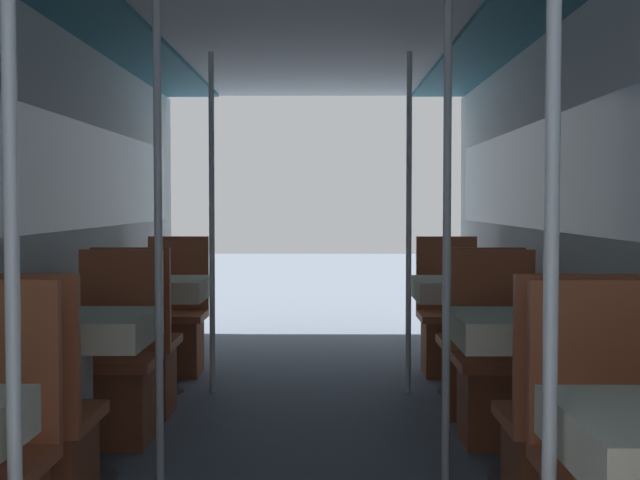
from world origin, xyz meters
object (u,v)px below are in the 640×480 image
Objects in this scene: dining_table_right_1 at (526,340)px; dining_table_left_2 at (158,296)px; dining_table_left_1 at (80,340)px; chair_left_far_2 at (175,333)px; support_pole_right_1 at (447,233)px; support_pole_right_2 at (409,223)px; dining_table_right_2 at (463,297)px; chair_right_far_1 at (498,386)px; chair_right_near_2 at (479,366)px; support_pole_left_0 at (12,260)px; support_pole_left_2 at (212,223)px; chair_right_far_2 at (449,334)px; support_pole_right_0 at (551,260)px; support_pole_left_1 at (158,233)px; chair_left_near_1 at (35,454)px; chair_right_near_1 at (562,455)px; chair_left_far_1 at (114,386)px; chair_left_near_2 at (138,365)px.

dining_table_left_2 is at bearing 137.28° from dining_table_right_1.
chair_left_far_2 reaches higher than dining_table_left_1.
support_pole_right_1 is at bearing 123.55° from chair_left_far_2.
dining_table_left_2 is 0.34× the size of support_pole_right_2.
dining_table_right_1 is 0.34× the size of support_pole_right_1.
dining_table_right_2 is at bearing 162.47° from chair_left_far_2.
chair_right_near_2 is (0.00, 0.58, 0.00)m from chair_right_far_1.
support_pole_right_2 reaches higher than dining_table_left_1.
support_pole_left_0 is 2.97× the size of dining_table_right_2.
support_pole_left_2 is at bearing 131.67° from dining_table_right_1.
support_pole_right_2 is at bearing 70.78° from support_pole_left_0.
support_pole_right_0 is at bearing 85.29° from chair_right_far_2.
support_pole_left_1 is at bearing 56.45° from chair_right_far_2.
support_pole_left_0 is 1.00× the size of support_pole_left_1.
support_pole_right_0 is 1.00× the size of support_pole_right_2.
dining_table_left_2 is 0.75× the size of chair_right_far_1.
chair_right_far_1 is at bearing 32.28° from chair_left_near_1.
support_pole_right_1 is 1.50m from chair_right_near_2.
support_pole_left_2 is at bearing 123.55° from chair_right_near_1.
chair_left_far_1 is (0.00, 1.26, 0.00)m from chair_left_near_1.
support_pole_left_1 and support_pole_left_2 have the same top height.
chair_left_near_1 is 1.26m from chair_left_far_1.
support_pole_left_0 is 1.50m from chair_left_near_1.
support_pole_left_0 is 1.00× the size of support_pole_right_1.
chair_right_near_1 and chair_right_far_1 have the same top height.
support_pole_left_1 is 2.97× the size of dining_table_right_2.
chair_left_far_2 is 0.45× the size of support_pole_right_2.
dining_table_left_1 is 0.75× the size of chair_right_near_2.
support_pole_left_2 is 2.24m from support_pole_right_1.
support_pole_left_1 reaches higher than chair_left_far_1.
chair_left_near_2 is 2.71m from chair_right_near_1.
chair_left_far_1 is 1.00× the size of chair_right_near_2.
dining_table_left_2 is 2.12m from chair_right_near_2.
chair_left_near_2 is 1.00× the size of chair_right_far_1.
support_pole_left_2 is (0.36, 1.21, 0.82)m from chair_left_far_1.
chair_right_far_2 is 1.09m from support_pole_right_2.
support_pole_left_1 is 2.23× the size of chair_right_near_1.
chair_left_near_1 is 0.45× the size of support_pole_left_2.
chair_left_near_2 is at bearing 137.28° from chair_right_near_1.
dining_table_left_2 is at bearing -31.28° from chair_right_far_1.
chair_left_near_2 is at bearing -90.00° from dining_table_left_2.
support_pole_right_1 is (1.64, -2.47, 0.82)m from chair_left_far_2.
chair_right_near_1 is at bearing -21.02° from support_pole_left_1.
support_pole_right_0 is (1.28, 0.00, 0.00)m from support_pole_left_0.
dining_table_left_1 is 1.26m from chair_left_near_2.
support_pole_left_0 is 2.23× the size of chair_right_far_2.
dining_table_right_1 is at bearing -42.72° from dining_table_left_2.
dining_table_right_2 is at bearing 51.10° from chair_left_near_1.
chair_left_far_2 is 1.00× the size of chair_right_far_1.
support_pole_right_2 reaches higher than chair_right_near_2.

